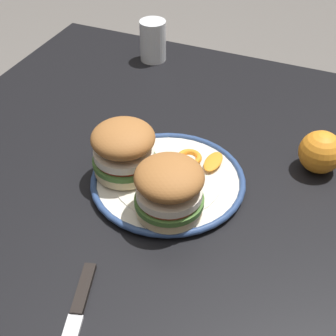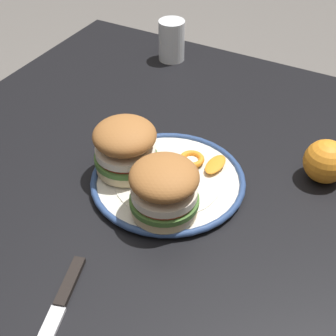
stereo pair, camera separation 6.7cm
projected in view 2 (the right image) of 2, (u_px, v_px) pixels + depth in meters
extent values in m
cube|color=black|center=(120.00, 206.00, 0.91)|extent=(1.24, 0.96, 0.03)
cube|color=black|center=(112.00, 142.00, 1.69)|extent=(0.06, 0.06, 0.73)
cylinder|color=silver|center=(168.00, 182.00, 0.93)|extent=(0.26, 0.26, 0.01)
torus|color=navy|center=(168.00, 180.00, 0.92)|extent=(0.28, 0.28, 0.01)
cylinder|color=silver|center=(168.00, 179.00, 0.92)|extent=(0.20, 0.20, 0.00)
cylinder|color=beige|center=(165.00, 205.00, 0.85)|extent=(0.11, 0.11, 0.02)
cylinder|color=#477033|center=(165.00, 199.00, 0.84)|extent=(0.12, 0.12, 0.01)
cylinder|color=#BC3828|center=(165.00, 195.00, 0.84)|extent=(0.10, 0.10, 0.01)
cylinder|color=silver|center=(165.00, 191.00, 0.83)|extent=(0.11, 0.11, 0.01)
ellipsoid|color=#A36633|center=(165.00, 176.00, 0.81)|extent=(0.16, 0.16, 0.05)
cylinder|color=beige|center=(126.00, 164.00, 0.94)|extent=(0.11, 0.11, 0.02)
cylinder|color=#477033|center=(126.00, 158.00, 0.93)|extent=(0.12, 0.12, 0.01)
cylinder|color=#BC3828|center=(126.00, 155.00, 0.92)|extent=(0.10, 0.10, 0.01)
cylinder|color=silver|center=(126.00, 150.00, 0.92)|extent=(0.11, 0.11, 0.01)
ellipsoid|color=#A36633|center=(125.00, 136.00, 0.89)|extent=(0.15, 0.15, 0.05)
torus|color=orange|center=(192.00, 159.00, 0.95)|extent=(0.06, 0.06, 0.01)
cylinder|color=#F4E5C6|center=(192.00, 161.00, 0.95)|extent=(0.03, 0.03, 0.00)
ellipsoid|color=orange|center=(215.00, 164.00, 0.94)|extent=(0.06, 0.03, 0.01)
cylinder|color=white|center=(172.00, 40.00, 1.27)|extent=(0.07, 0.07, 0.10)
cylinder|color=orange|center=(172.00, 50.00, 1.29)|extent=(0.06, 0.06, 0.05)
sphere|color=orange|center=(326.00, 161.00, 0.92)|extent=(0.08, 0.08, 0.08)
cube|color=black|center=(70.00, 282.00, 0.76)|extent=(0.09, 0.04, 0.01)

